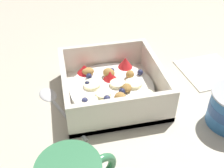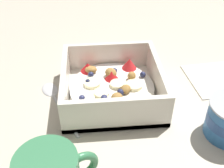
{
  "view_description": "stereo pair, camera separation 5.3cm",
  "coord_description": "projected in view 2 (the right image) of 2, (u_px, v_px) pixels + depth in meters",
  "views": [
    {
      "loc": [
        0.08,
        0.43,
        0.36
      ],
      "look_at": [
        -0.01,
        0.02,
        0.03
      ],
      "focal_mm": 43.9,
      "sensor_mm": 36.0,
      "label": 1
    },
    {
      "loc": [
        0.03,
        0.44,
        0.36
      ],
      "look_at": [
        -0.01,
        0.02,
        0.03
      ],
      "focal_mm": 43.9,
      "sensor_mm": 36.0,
      "label": 2
    }
  ],
  "objects": [
    {
      "name": "ground_plane",
      "position": [
        106.0,
        90.0,
        0.57
      ],
      "size": [
        2.4,
        2.4,
        0.0
      ],
      "primitive_type": "plane",
      "color": "beige"
    },
    {
      "name": "spoon",
      "position": [
        54.0,
        95.0,
        0.55
      ],
      "size": [
        0.09,
        0.17,
        0.01
      ],
      "color": "silver",
      "rests_on": "ground"
    },
    {
      "name": "folded_napkin",
      "position": [
        217.0,
        78.0,
        0.6
      ],
      "size": [
        0.13,
        0.13,
        0.01
      ],
      "primitive_type": "cube",
      "rotation": [
        0.0,
        0.0,
        0.09
      ],
      "color": "silver",
      "rests_on": "ground"
    },
    {
      "name": "fruit_bowl",
      "position": [
        112.0,
        87.0,
        0.54
      ],
      "size": [
        0.19,
        0.19,
        0.07
      ],
      "color": "white",
      "rests_on": "ground"
    }
  ]
}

